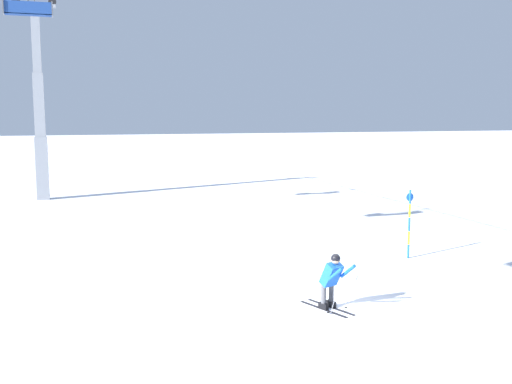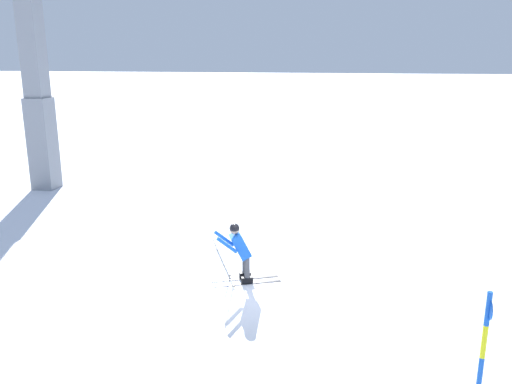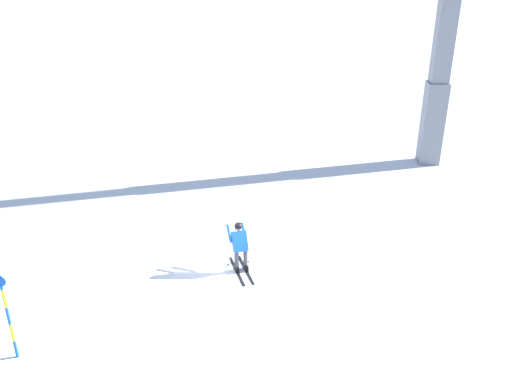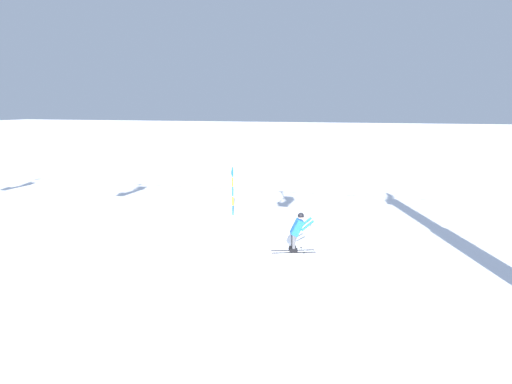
{
  "view_description": "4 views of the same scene",
  "coord_description": "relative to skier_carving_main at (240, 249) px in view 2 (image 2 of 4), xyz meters",
  "views": [
    {
      "loc": [
        -14.15,
        6.89,
        5.05
      ],
      "look_at": [
        0.13,
        2.31,
        3.07
      ],
      "focal_mm": 42.01,
      "sensor_mm": 36.0,
      "label": 1
    },
    {
      "loc": [
        1.72,
        -11.09,
        5.42
      ],
      "look_at": [
        -0.56,
        3.09,
        1.57
      ],
      "focal_mm": 36.88,
      "sensor_mm": 36.0,
      "label": 2
    },
    {
      "loc": [
        13.36,
        1.93,
        8.89
      ],
      "look_at": [
        -0.98,
        0.93,
        2.37
      ],
      "focal_mm": 37.64,
      "sensor_mm": 36.0,
      "label": 3
    },
    {
      "loc": [
        -3.81,
        17.16,
        5.45
      ],
      "look_at": [
        0.3,
        3.15,
        2.72
      ],
      "focal_mm": 32.85,
      "sensor_mm": 36.0,
      "label": 4
    }
  ],
  "objects": [
    {
      "name": "trail_marker_pole",
      "position": [
        4.27,
        -4.93,
        0.43
      ],
      "size": [
        0.07,
        0.28,
        2.41
      ],
      "color": "blue",
      "rests_on": "ground_plane"
    },
    {
      "name": "lift_tower_near",
      "position": [
        -9.53,
        7.69,
        3.89
      ],
      "size": [
        0.9,
        2.83,
        11.57
      ],
      "color": "gray",
      "rests_on": "ground_plane"
    },
    {
      "name": "ground_plane",
      "position": [
        0.53,
        -0.47,
        -0.86
      ],
      "size": [
        260.0,
        260.0,
        0.0
      ],
      "primitive_type": "plane",
      "color": "white"
    },
    {
      "name": "skier_carving_main",
      "position": [
        0.0,
        0.0,
        0.0
      ],
      "size": [
        1.69,
        1.06,
        1.63
      ],
      "color": "black",
      "rests_on": "ground_plane"
    }
  ]
}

